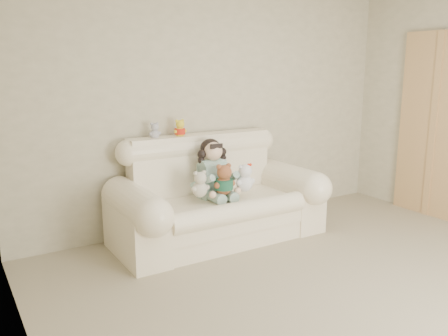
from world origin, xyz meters
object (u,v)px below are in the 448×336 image
at_px(brown_teddy, 224,176).
at_px(white_cat, 245,175).
at_px(sofa, 219,189).
at_px(cream_teddy, 200,182).
at_px(seated_child, 213,168).

relative_size(brown_teddy, white_cat, 1.07).
height_order(sofa, cream_teddy, sofa).
xyz_separation_m(seated_child, cream_teddy, (-0.24, -0.18, -0.07)).
height_order(sofa, brown_teddy, sofa).
bearing_deg(brown_teddy, white_cat, -5.51).
bearing_deg(cream_teddy, brown_teddy, -5.81).
xyz_separation_m(white_cat, cream_teddy, (-0.47, 0.05, -0.02)).
relative_size(sofa, cream_teddy, 7.04).
bearing_deg(sofa, brown_teddy, -101.77).
distance_m(seated_child, brown_teddy, 0.23).
distance_m(seated_child, cream_teddy, 0.31).
distance_m(brown_teddy, cream_teddy, 0.24).
height_order(brown_teddy, cream_teddy, brown_teddy).
bearing_deg(white_cat, seated_child, 158.73).
xyz_separation_m(seated_child, white_cat, (0.23, -0.23, -0.05)).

